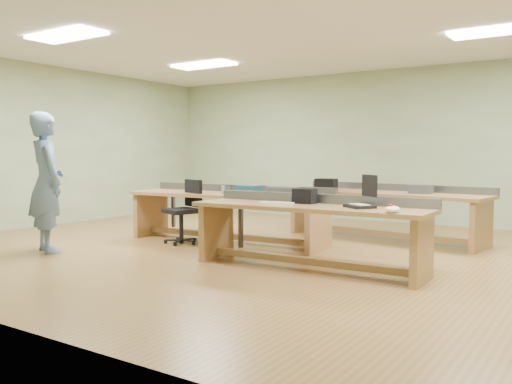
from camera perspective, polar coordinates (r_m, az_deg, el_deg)
floor at (r=7.59m, az=2.23°, el=-6.16°), size 10.00×10.00×0.00m
ceiling at (r=7.65m, az=2.29°, el=16.54°), size 10.00×10.00×0.00m
wall_back at (r=11.08m, az=13.07°, el=4.74°), size 10.00×0.04×3.00m
wall_front at (r=4.55m, az=-24.99°, el=5.66°), size 10.00×0.04×3.00m
wall_left at (r=10.93m, az=-20.85°, el=4.59°), size 0.04×8.00×3.00m
fluor_panels at (r=7.64m, az=2.29°, el=16.33°), size 6.20×3.50×0.03m
workbench_front at (r=6.33m, az=5.66°, el=-3.12°), size 2.84×0.82×0.86m
workbench_mid at (r=8.21m, az=-2.90°, el=-1.41°), size 3.25×1.02×0.86m
workbench_back at (r=8.73m, az=13.41°, el=-1.20°), size 3.28×1.27×0.86m
person at (r=7.91m, az=-21.18°, el=0.95°), size 0.81×0.67×1.91m
laptop_base at (r=6.06m, az=10.85°, el=-1.49°), size 0.40×0.39×0.03m
laptop_screen at (r=6.10m, az=11.86°, el=0.66°), size 0.25×0.20×0.24m
keyboard at (r=6.39m, az=2.19°, el=-1.19°), size 0.42×0.22×0.02m
trackball_mouse at (r=5.61m, az=14.18°, el=-1.78°), size 0.16×0.18×0.07m
camera_bag at (r=6.49m, az=5.14°, el=-0.43°), size 0.26×0.17×0.18m
task_chair at (r=8.21m, az=-7.58°, el=-2.96°), size 0.65×0.65×0.95m
parts_bin_teal at (r=8.03m, az=-0.75°, el=0.25°), size 0.38×0.30×0.13m
parts_bin_grey at (r=7.72m, az=2.77°, el=0.09°), size 0.51×0.39×0.12m
mug at (r=8.21m, az=-3.06°, el=0.23°), size 0.15×0.15×0.10m
drinks_can at (r=8.06m, az=-3.45°, el=0.25°), size 0.08×0.08×0.12m
storage_box_back at (r=8.96m, az=7.39°, el=0.81°), size 0.35×0.26×0.19m
tray_back at (r=8.47m, az=16.97°, el=0.29°), size 0.34×0.26×0.13m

